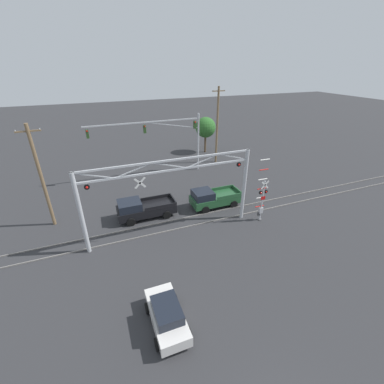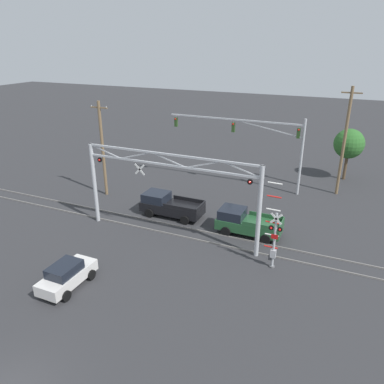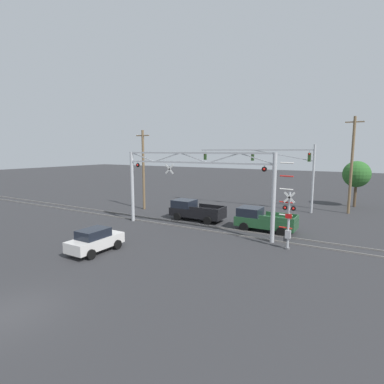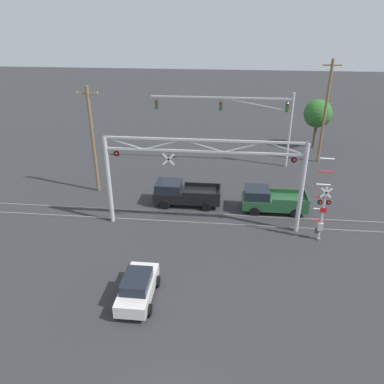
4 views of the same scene
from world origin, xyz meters
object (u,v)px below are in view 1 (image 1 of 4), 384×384
Objects in this scene: pickup_truck_following at (213,198)px; utility_pole_right at (217,125)px; crossing_gantry at (171,188)px; sedan_waiting at (167,315)px; pickup_truck_lead at (143,208)px; utility_pole_left at (41,177)px; traffic_signal_span at (170,133)px; background_tree_beyond_span at (206,128)px; crossing_signal_mast at (262,200)px.

utility_pole_right reaches higher than pickup_truck_following.
crossing_gantry reaches higher than sedan_waiting.
utility_pole_left is at bearing 167.26° from pickup_truck_lead.
crossing_gantry is 18.28m from utility_pole_right.
traffic_signal_span is 2.49× the size of background_tree_beyond_span.
pickup_truck_following is (-2.96, 3.89, -1.15)m from crossing_signal_mast.
background_tree_beyond_span is (14.42, 27.45, 3.14)m from sedan_waiting.
crossing_gantry is 2.77× the size of pickup_truck_following.
pickup_truck_lead is 7.00m from pickup_truck_following.
pickup_truck_following is at bearing -8.70° from utility_pole_left.
utility_pole_left is (-17.76, 6.16, 2.59)m from crossing_signal_mast.
crossing_signal_mast reaches higher than pickup_truck_following.
traffic_signal_span is (3.90, 12.74, 1.00)m from crossing_gantry.
pickup_truck_following is at bearing -4.08° from pickup_truck_lead.
sedan_waiting is (-8.05, -11.09, -0.12)m from pickup_truck_following.
pickup_truck_following is (1.28, -9.87, -4.34)m from traffic_signal_span.
background_tree_beyond_span is (6.37, 16.36, 3.02)m from pickup_truck_following.
utility_pole_right is (20.76, 9.32, 0.64)m from utility_pole_left.
crossing_gantry is 3.62× the size of sedan_waiting.
pickup_truck_lead is 1.40× the size of sedan_waiting.
traffic_signal_span reaches higher than pickup_truck_lead.
sedan_waiting is 31.17m from background_tree_beyond_span.
traffic_signal_span is at bearing 97.39° from pickup_truck_following.
pickup_truck_lead is (-5.71, -9.38, -4.34)m from traffic_signal_span.
traffic_signal_span is at bearing -166.69° from utility_pole_right.
background_tree_beyond_span is at bearing 80.45° from crossing_signal_mast.
pickup_truck_lead is 0.59× the size of utility_pole_left.
crossing_signal_mast is at bearing 33.19° from sedan_waiting.
crossing_gantry is 2.50× the size of background_tree_beyond_span.
utility_pole_right is (5.96, 11.59, 4.39)m from pickup_truck_following.
crossing_gantry is at bearing 70.74° from sedan_waiting.
crossing_gantry is 22.43m from background_tree_beyond_span.
utility_pole_left is 22.77m from utility_pole_right.
utility_pole_left reaches higher than crossing_signal_mast.
utility_pole_left is (-14.80, 2.26, 3.74)m from pickup_truck_following.
crossing_signal_mast is 1.08× the size of background_tree_beyond_span.
utility_pole_right is (12.95, 11.09, 4.38)m from pickup_truck_lead.
pickup_truck_following reaches higher than sedan_waiting.
utility_pole_right reaches higher than utility_pole_left.
utility_pole_left is (-13.52, -7.61, -0.60)m from traffic_signal_span.
traffic_signal_span is 7.44m from utility_pole_right.
utility_pole_right is at bearing 24.18° from utility_pole_left.
traffic_signal_span reaches higher than background_tree_beyond_span.
utility_pole_right is at bearing 13.31° from traffic_signal_span.
utility_pole_left reaches higher than crossing_gantry.
pickup_truck_lead is 17.60m from utility_pole_right.
background_tree_beyond_span is (7.65, 6.48, -1.32)m from traffic_signal_span.
utility_pole_left is at bearing -146.34° from background_tree_beyond_span.
traffic_signal_span is 3.60× the size of sedan_waiting.
background_tree_beyond_span is (0.40, 4.77, -1.37)m from utility_pole_right.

